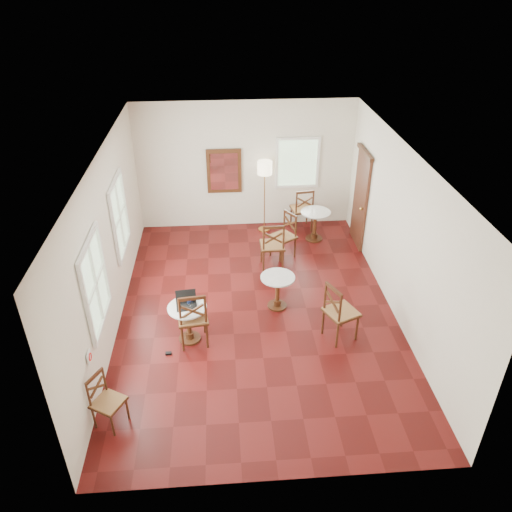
{
  "coord_description": "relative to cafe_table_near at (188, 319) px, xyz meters",
  "views": [
    {
      "loc": [
        -0.57,
        -7.31,
        5.63
      ],
      "look_at": [
        0.0,
        0.3,
        1.0
      ],
      "focal_mm": 34.69,
      "sensor_mm": 36.0,
      "label": 1
    }
  ],
  "objects": [
    {
      "name": "cafe_table_back",
      "position": [
        2.74,
        3.31,
        0.02
      ],
      "size": [
        0.68,
        0.68,
        0.71
      ],
      "color": "#3F200F",
      "rests_on": "ground"
    },
    {
      "name": "navy_mug",
      "position": [
        0.04,
        0.07,
        0.3
      ],
      "size": [
        0.1,
        0.07,
        0.08
      ],
      "color": "black",
      "rests_on": "cafe_table_near"
    },
    {
      "name": "chair_mid_b",
      "position": [
        2.54,
        -0.14,
        0.11
      ],
      "size": [
        0.66,
        0.66,
        1.09
      ],
      "rotation": [
        0.0,
        0.0,
        1.99
      ],
      "color": "#3F200F",
      "rests_on": "ground"
    },
    {
      "name": "cafe_table_near",
      "position": [
        0.0,
        0.0,
        0.0
      ],
      "size": [
        0.65,
        0.65,
        0.69
      ],
      "color": "#3F200F",
      "rests_on": "ground"
    },
    {
      "name": "chair_mid_a",
      "position": [
        1.65,
        2.19,
        0.11
      ],
      "size": [
        0.5,
        0.5,
        1.07
      ],
      "rotation": [
        0.0,
        0.0,
        3.16
      ],
      "color": "#3F200F",
      "rests_on": "ground"
    },
    {
      "name": "floor_lamp",
      "position": [
        1.63,
        3.87,
        1.03
      ],
      "size": [
        0.33,
        0.33,
        1.72
      ],
      "color": "#BF8C3F",
      "rests_on": "ground"
    },
    {
      "name": "ground",
      "position": [
        1.22,
        0.72,
        -0.43
      ],
      "size": [
        7.0,
        7.0,
        0.0
      ],
      "primitive_type": "plane",
      "color": "#4F0E0D",
      "rests_on": "ground"
    },
    {
      "name": "room_shell",
      "position": [
        1.16,
        0.99,
        1.46
      ],
      "size": [
        5.02,
        7.02,
        3.01
      ],
      "color": "white",
      "rests_on": "ground"
    },
    {
      "name": "chair_back_b",
      "position": [
        1.94,
        2.63,
        0.07
      ],
      "size": [
        0.64,
        0.64,
        1.0
      ],
      "rotation": [
        0.0,
        0.0,
        -0.98
      ],
      "color": "#3F200F",
      "rests_on": "ground"
    },
    {
      "name": "chair_near_a",
      "position": [
        0.09,
        -0.09,
        0.11
      ],
      "size": [
        0.55,
        0.55,
        1.07
      ],
      "rotation": [
        0.0,
        0.0,
        3.27
      ],
      "color": "#3F200F",
      "rests_on": "ground"
    },
    {
      "name": "cafe_table_mid",
      "position": [
        1.6,
        0.81,
        -0.01
      ],
      "size": [
        0.63,
        0.63,
        0.67
      ],
      "color": "#3F200F",
      "rests_on": "ground"
    },
    {
      "name": "power_adapter",
      "position": [
        -0.34,
        -0.36,
        -0.41
      ],
      "size": [
        0.1,
        0.06,
        0.04
      ],
      "primitive_type": "cube",
      "color": "black",
      "rests_on": "ground"
    },
    {
      "name": "chair_back_a",
      "position": [
        2.53,
        3.86,
        0.1
      ],
      "size": [
        0.55,
        0.55,
        1.06
      ],
      "rotation": [
        0.0,
        0.0,
        3.27
      ],
      "color": "#3F200F",
      "rests_on": "ground"
    },
    {
      "name": "mouse",
      "position": [
        0.0,
        0.02,
        0.28
      ],
      "size": [
        0.1,
        0.07,
        0.03
      ],
      "primitive_type": "ellipsoid",
      "rotation": [
        0.0,
        0.0,
        0.2
      ],
      "color": "black",
      "rests_on": "cafe_table_near"
    },
    {
      "name": "water_glass",
      "position": [
        0.05,
        -0.05,
        0.31
      ],
      "size": [
        0.05,
        0.05,
        0.09
      ],
      "primitive_type": "cylinder",
      "color": "white",
      "rests_on": "cafe_table_near"
    },
    {
      "name": "chair_near_b",
      "position": [
        -1.03,
        -1.71,
        -0.0
      ],
      "size": [
        0.54,
        0.54,
        0.85
      ],
      "rotation": [
        0.0,
        0.0,
        1.05
      ],
      "color": "#3F200F",
      "rests_on": "ground"
    },
    {
      "name": "laptop",
      "position": [
        -0.01,
        0.05,
        0.32
      ],
      "size": [
        0.36,
        0.31,
        0.24
      ],
      "rotation": [
        0.0,
        0.0,
        0.11
      ],
      "color": "black",
      "rests_on": "cafe_table_near"
    }
  ]
}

